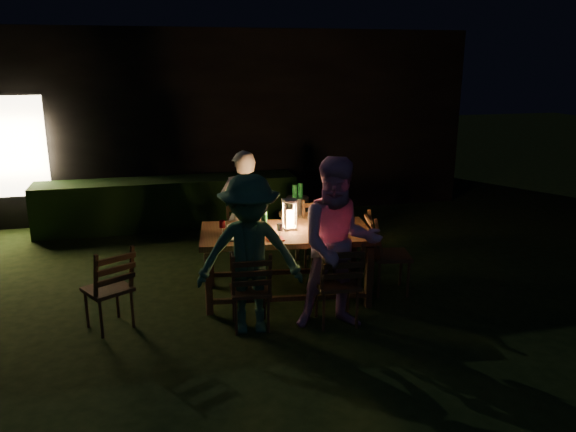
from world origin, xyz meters
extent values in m
plane|color=black|center=(0.00, 0.00, 0.00)|extent=(40.00, 40.00, 0.00)
cube|color=black|center=(0.00, 6.20, 1.60)|extent=(10.00, 4.00, 3.20)
cube|color=#FFE5B2|center=(-2.80, 4.21, 1.35)|extent=(0.90, 0.06, 1.60)
cube|color=black|center=(-0.50, 3.75, 0.40)|extent=(4.20, 0.70, 0.80)
cube|color=#432B16|center=(0.70, 0.49, 0.77)|extent=(2.05, 1.21, 0.06)
cube|color=#432B16|center=(-0.23, 0.21, 0.36)|extent=(0.07, 0.07, 0.71)
cube|color=#432B16|center=(-0.12, 1.00, 0.36)|extent=(0.07, 0.07, 0.71)
cube|color=#432B16|center=(1.52, -0.02, 0.36)|extent=(0.07, 0.07, 0.71)
cube|color=#432B16|center=(1.63, 0.76, 0.36)|extent=(0.07, 0.07, 0.71)
cube|color=#432B16|center=(0.16, -0.20, 0.41)|extent=(0.43, 0.41, 0.04)
cube|color=#432B16|center=(0.14, -0.37, 0.66)|extent=(0.41, 0.16, 0.47)
cube|color=#432B16|center=(1.05, -0.32, 0.44)|extent=(0.46, 0.44, 0.04)
cube|color=#432B16|center=(1.03, -0.50, 0.71)|extent=(0.44, 0.17, 0.51)
cube|color=#432B16|center=(0.35, 1.29, 0.42)|extent=(0.42, 0.40, 0.04)
cube|color=#432B16|center=(0.36, 1.47, 0.68)|extent=(0.41, 0.15, 0.48)
cube|color=#432B16|center=(1.35, 1.16, 0.43)|extent=(0.43, 0.41, 0.04)
cube|color=#432B16|center=(1.35, 1.34, 0.70)|extent=(0.42, 0.14, 0.50)
cube|color=#432B16|center=(1.94, 0.32, 0.46)|extent=(0.51, 0.52, 0.04)
cube|color=#432B16|center=(1.75, 0.36, 0.74)|extent=(0.23, 0.47, 0.52)
cube|color=#432B16|center=(-1.26, 0.15, 0.43)|extent=(0.56, 0.55, 0.04)
cube|color=#432B16|center=(-1.17, -0.01, 0.69)|extent=(0.43, 0.33, 0.49)
imported|color=beige|center=(0.36, 1.36, 0.81)|extent=(0.63, 0.46, 1.61)
imported|color=#E89FD0|center=(1.04, -0.39, 0.89)|extent=(0.95, 0.79, 1.78)
imported|color=#336648|center=(0.15, -0.27, 0.82)|extent=(1.13, 0.74, 1.63)
cube|color=white|center=(0.76, 0.53, 0.82)|extent=(0.15, 0.15, 0.03)
cube|color=white|center=(0.76, 0.53, 1.14)|extent=(0.16, 0.16, 0.03)
cylinder|color=#FF9E3F|center=(0.76, 0.53, 0.94)|extent=(0.09, 0.09, 0.18)
cylinder|color=white|center=(0.18, 0.78, 0.81)|extent=(0.25, 0.25, 0.01)
cylinder|color=white|center=(0.13, 0.34, 0.81)|extent=(0.25, 0.25, 0.01)
cylinder|color=white|center=(1.18, 0.65, 0.81)|extent=(0.25, 0.25, 0.01)
cylinder|color=white|center=(1.12, 0.21, 0.81)|extent=(0.25, 0.25, 0.01)
cylinder|color=#0F471E|center=(0.45, 0.52, 0.95)|extent=(0.07, 0.07, 0.28)
cube|color=red|center=(0.51, 0.19, 0.81)|extent=(0.18, 0.14, 0.01)
cube|color=red|center=(1.21, 0.12, 0.81)|extent=(0.18, 0.14, 0.01)
cube|color=black|center=(0.05, 0.27, 0.81)|extent=(0.14, 0.07, 0.01)
cylinder|color=olive|center=(1.14, 1.63, 0.67)|extent=(0.51, 0.51, 0.04)
cylinder|color=olive|center=(1.14, 1.63, 0.33)|extent=(0.06, 0.06, 0.67)
cylinder|color=#A5A8AD|center=(1.14, 1.63, 0.80)|extent=(0.30, 0.30, 0.22)
cylinder|color=#0F471E|center=(1.09, 1.59, 0.85)|extent=(0.07, 0.07, 0.32)
cylinder|color=#0F471E|center=(1.19, 1.67, 0.85)|extent=(0.07, 0.07, 0.32)
camera|label=1|loc=(-0.76, -5.46, 2.69)|focal=35.00mm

